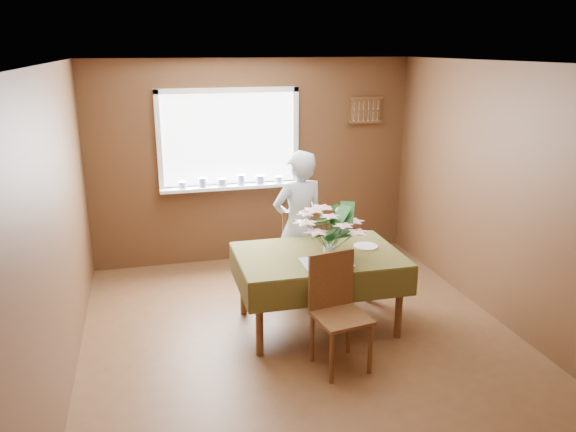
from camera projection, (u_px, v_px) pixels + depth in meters
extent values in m
plane|color=#53331C|center=(303.00, 340.00, 5.23)|extent=(4.50, 4.50, 0.00)
plane|color=white|center=(305.00, 63.00, 4.51)|extent=(4.50, 4.50, 0.00)
plane|color=brown|center=(254.00, 162.00, 6.95)|extent=(4.00, 0.00, 4.00)
plane|color=brown|center=(430.00, 336.00, 2.79)|extent=(4.00, 0.00, 4.00)
plane|color=brown|center=(59.00, 230.00, 4.39)|extent=(0.00, 4.50, 4.50)
plane|color=brown|center=(505.00, 197.00, 5.35)|extent=(0.00, 4.50, 4.50)
cube|color=white|center=(229.00, 139.00, 6.78)|extent=(1.60, 0.01, 1.10)
cube|color=white|center=(228.00, 90.00, 6.60)|extent=(1.72, 0.06, 0.06)
cube|color=white|center=(231.00, 186.00, 6.93)|extent=(1.72, 0.06, 0.06)
cube|color=white|center=(159.00, 142.00, 6.57)|extent=(0.06, 0.06, 1.22)
cube|color=white|center=(295.00, 137.00, 6.97)|extent=(0.06, 0.06, 1.22)
cube|color=white|center=(231.00, 187.00, 6.87)|extent=(1.72, 0.20, 0.04)
cylinder|color=white|center=(183.00, 185.00, 6.69)|extent=(0.09, 0.09, 0.08)
cylinder|color=white|center=(203.00, 182.00, 6.74)|extent=(0.11, 0.11, 0.12)
cylinder|color=white|center=(222.00, 182.00, 6.80)|extent=(0.12, 0.12, 0.09)
cylinder|color=white|center=(241.00, 180.00, 6.85)|extent=(0.10, 0.10, 0.13)
cylinder|color=white|center=(260.00, 180.00, 6.91)|extent=(0.11, 0.11, 0.10)
cylinder|color=white|center=(278.00, 179.00, 6.97)|extent=(0.09, 0.09, 0.08)
cube|color=brown|center=(365.00, 110.00, 7.10)|extent=(0.40, 0.03, 0.30)
cube|color=brown|center=(366.00, 98.00, 7.05)|extent=(0.44, 0.04, 0.03)
cube|color=brown|center=(365.00, 122.00, 7.13)|extent=(0.44, 0.04, 0.03)
cylinder|color=brown|center=(259.00, 319.00, 4.88)|extent=(0.07, 0.07, 0.70)
cylinder|color=brown|center=(399.00, 303.00, 5.19)|extent=(0.07, 0.07, 0.70)
cylinder|color=brown|center=(243.00, 282.00, 5.65)|extent=(0.07, 0.07, 0.70)
cylinder|color=brown|center=(366.00, 270.00, 5.96)|extent=(0.07, 0.07, 0.70)
cube|color=brown|center=(318.00, 256.00, 5.32)|extent=(1.48, 0.99, 0.04)
cube|color=#3B3615|center=(318.00, 254.00, 5.31)|extent=(1.54, 1.05, 0.01)
cube|color=#3B3615|center=(336.00, 290.00, 4.87)|extent=(1.54, 0.02, 0.28)
cube|color=#3B3615|center=(303.00, 250.00, 5.83)|extent=(1.54, 0.02, 0.28)
cube|color=#3B3615|center=(239.00, 276.00, 5.17)|extent=(0.02, 1.04, 0.28)
cube|color=#3B3615|center=(393.00, 261.00, 5.53)|extent=(0.02, 1.04, 0.28)
cube|color=#49AAD1|center=(327.00, 262.00, 5.08)|extent=(0.44, 0.33, 0.01)
cylinder|color=brown|center=(307.00, 262.00, 6.52)|extent=(0.04, 0.04, 0.44)
cylinder|color=brown|center=(278.00, 265.00, 6.44)|extent=(0.04, 0.04, 0.44)
cylinder|color=brown|center=(316.00, 274.00, 6.20)|extent=(0.04, 0.04, 0.44)
cylinder|color=brown|center=(285.00, 277.00, 6.11)|extent=(0.04, 0.04, 0.44)
cube|color=brown|center=(296.00, 250.00, 6.25)|extent=(0.41, 0.41, 0.03)
cube|color=brown|center=(301.00, 233.00, 6.00)|extent=(0.41, 0.03, 0.49)
cylinder|color=brown|center=(332.00, 358.00, 4.51)|extent=(0.04, 0.04, 0.45)
cylinder|color=brown|center=(370.00, 349.00, 4.65)|extent=(0.04, 0.04, 0.45)
cylinder|color=brown|center=(312.00, 338.00, 4.82)|extent=(0.04, 0.04, 0.45)
cylinder|color=brown|center=(349.00, 330.00, 4.96)|extent=(0.04, 0.04, 0.45)
cube|color=brown|center=(341.00, 318.00, 4.66)|extent=(0.48, 0.48, 0.03)
cube|color=brown|center=(331.00, 280.00, 4.76)|extent=(0.42, 0.10, 0.50)
imported|color=white|center=(299.00, 225.00, 5.95)|extent=(0.65, 0.49, 1.61)
cylinder|color=white|center=(329.00, 253.00, 5.12)|extent=(0.11, 0.11, 0.14)
cylinder|color=#33662D|center=(329.00, 242.00, 5.09)|extent=(0.06, 0.06, 0.10)
cylinder|color=white|center=(366.00, 246.00, 5.47)|extent=(0.28, 0.28, 0.01)
cube|color=silver|center=(341.00, 257.00, 5.18)|extent=(0.08, 0.22, 0.00)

